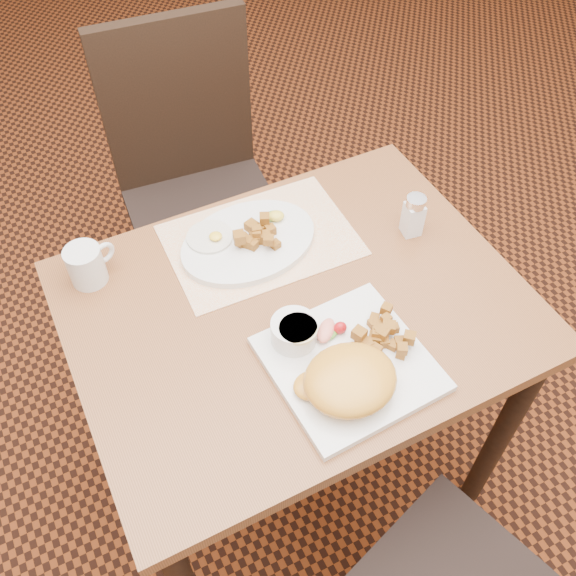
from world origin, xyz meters
The scene contains 15 objects.
ground centered at (0.00, 0.00, 0.00)m, with size 8.00×8.00×0.00m, color black.
table centered at (0.00, 0.00, 0.64)m, with size 0.90×0.70×0.75m.
chair_far centered at (0.03, 0.70, 0.54)m, with size 0.46×0.47×0.97m.
placemat centered at (0.01, 0.19, 0.75)m, with size 0.40×0.28×0.00m, color white.
plate_square centered at (0.02, -0.18, 0.76)m, with size 0.28×0.28×0.02m, color silver.
plate_oval centered at (-0.02, 0.19, 0.76)m, with size 0.30×0.23×0.02m, color silver, non-canonical shape.
hollandaise_mound centered at (-0.02, -0.23, 0.80)m, with size 0.18×0.15×0.06m.
ramekin centered at (-0.05, -0.09, 0.79)m, with size 0.09×0.09×0.05m.
garnish_sq centered at (0.02, -0.10, 0.78)m, with size 0.07×0.06×0.03m.
fried_egg centered at (-0.09, 0.23, 0.77)m, with size 0.10×0.10×0.02m.
garnish_ov centered at (0.06, 0.22, 0.78)m, with size 0.05×0.05×0.02m.
salt_shaker centered at (0.32, 0.07, 0.80)m, with size 0.05×0.05×0.10m.
coffee_mug centered at (-0.35, 0.25, 0.79)m, with size 0.10×0.07×0.08m.
home_fries_sq centered at (0.09, -0.16, 0.78)m, with size 0.11×0.12×0.04m.
home_fries_ov centered at (-0.01, 0.18, 0.78)m, with size 0.10×0.10×0.04m.
Camera 1 is at (-0.38, -0.71, 1.76)m, focal length 40.00 mm.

